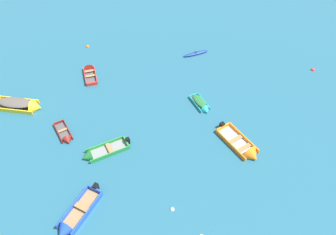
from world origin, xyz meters
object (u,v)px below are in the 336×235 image
mooring_buoy_far_field (313,70)px  mooring_buoy_central (172,210)px  rowboat_orange_cluster_outer (246,150)px  rowboat_yellow_near_camera (23,105)px  kayak_deep_blue_midfield_left (196,53)px  rowboat_red_center (89,71)px  rowboat_green_back_row_center (97,154)px  rowboat_maroon_back_row_left (66,137)px  rowboat_turquoise_cluster_inner (202,105)px  mooring_buoy_midfield (88,47)px  rowboat_blue_distant_center (72,221)px

mooring_buoy_far_field → mooring_buoy_central: size_ratio=1.33×
rowboat_orange_cluster_outer → rowboat_yellow_near_camera: size_ratio=0.94×
kayak_deep_blue_midfield_left → mooring_buoy_central: 19.12m
mooring_buoy_central → rowboat_red_center: bearing=122.2°
rowboat_green_back_row_center → rowboat_red_center: 11.10m
rowboat_maroon_back_row_left → kayak_deep_blue_midfield_left: size_ratio=0.99×
rowboat_turquoise_cluster_inner → mooring_buoy_midfield: bearing=146.0°
rowboat_yellow_near_camera → rowboat_red_center: bearing=48.3°
rowboat_yellow_near_camera → mooring_buoy_central: (14.67, -9.65, -0.35)m
kayak_deep_blue_midfield_left → rowboat_yellow_near_camera: 18.69m
rowboat_turquoise_cluster_inner → mooring_buoy_central: (-2.18, -10.89, -0.22)m
kayak_deep_blue_midfield_left → rowboat_yellow_near_camera: (-16.14, -9.41, 0.21)m
rowboat_turquoise_cluster_inner → kayak_deep_blue_midfield_left: bearing=94.9°
mooring_buoy_midfield → rowboat_blue_distant_center: bearing=-80.0°
rowboat_maroon_back_row_left → kayak_deep_blue_midfield_left: 17.02m
kayak_deep_blue_midfield_left → rowboat_yellow_near_camera: rowboat_yellow_near_camera is taller
rowboat_orange_cluster_outer → rowboat_blue_distant_center: bearing=-150.7°
rowboat_turquoise_cluster_inner → rowboat_blue_distant_center: bearing=-126.9°
rowboat_turquoise_cluster_inner → rowboat_red_center: rowboat_red_center is taller
rowboat_turquoise_cluster_inner → rowboat_yellow_near_camera: (-16.85, -1.24, 0.12)m
rowboat_red_center → rowboat_green_back_row_center: bearing=-74.3°
rowboat_blue_distant_center → kayak_deep_blue_midfield_left: 22.28m
rowboat_blue_distant_center → mooring_buoy_central: size_ratio=14.31×
rowboat_green_back_row_center → kayak_deep_blue_midfield_left: rowboat_green_back_row_center is taller
rowboat_orange_cluster_outer → mooring_buoy_midfield: size_ratio=10.92×
rowboat_orange_cluster_outer → rowboat_yellow_near_camera: 20.94m
rowboat_red_center → kayak_deep_blue_midfield_left: bearing=18.8°
rowboat_maroon_back_row_left → mooring_buoy_midfield: size_ratio=7.17×
rowboat_maroon_back_row_left → rowboat_yellow_near_camera: 6.05m
rowboat_orange_cluster_outer → mooring_buoy_midfield: rowboat_orange_cluster_outer is taller
rowboat_turquoise_cluster_inner → rowboat_orange_cluster_outer: bearing=-53.6°
rowboat_orange_cluster_outer → rowboat_yellow_near_camera: (-20.59, 3.83, 0.16)m
rowboat_blue_distant_center → mooring_buoy_midfield: size_ratio=11.42×
rowboat_yellow_near_camera → rowboat_turquoise_cluster_inner: bearing=4.2°
rowboat_green_back_row_center → mooring_buoy_midfield: 15.64m
rowboat_blue_distant_center → kayak_deep_blue_midfield_left: size_ratio=1.58×
rowboat_red_center → mooring_buoy_midfield: (-1.20, 4.37, -0.17)m
rowboat_green_back_row_center → rowboat_red_center: rowboat_green_back_row_center is taller
rowboat_green_back_row_center → mooring_buoy_far_field: (20.56, 12.57, -0.19)m
rowboat_turquoise_cluster_inner → mooring_buoy_midfield: size_ratio=7.00×
rowboat_orange_cluster_outer → mooring_buoy_far_field: size_ratio=10.31×
mooring_buoy_midfield → rowboat_yellow_near_camera: bearing=-110.9°
rowboat_turquoise_cluster_inner → rowboat_orange_cluster_outer: size_ratio=0.64×
rowboat_yellow_near_camera → mooring_buoy_central: size_ratio=14.61×
rowboat_red_center → mooring_buoy_midfield: rowboat_red_center is taller
rowboat_orange_cluster_outer → mooring_buoy_midfield: (-16.76, 13.84, -0.19)m
rowboat_blue_distant_center → kayak_deep_blue_midfield_left: (8.60, 20.55, -0.10)m
rowboat_turquoise_cluster_inner → mooring_buoy_central: bearing=-101.3°
rowboat_green_back_row_center → mooring_buoy_far_field: 24.10m
mooring_buoy_central → rowboat_yellow_near_camera: bearing=146.6°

